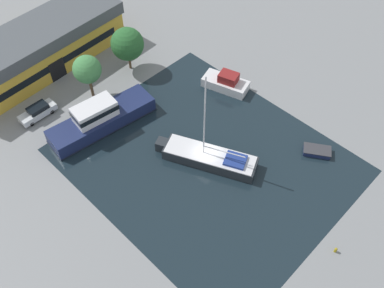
{
  "coord_description": "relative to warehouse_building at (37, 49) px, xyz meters",
  "views": [
    {
      "loc": [
        -23.11,
        -20.4,
        39.56
      ],
      "look_at": [
        0.0,
        2.33,
        1.0
      ],
      "focal_mm": 40.0,
      "sensor_mm": 36.0,
      "label": 1
    }
  ],
  "objects": [
    {
      "name": "ground_plane",
      "position": [
        3.97,
        -28.35,
        -3.02
      ],
      "size": [
        440.0,
        440.0,
        0.0
      ],
      "primitive_type": "plane",
      "color": "gray"
    },
    {
      "name": "water_canal",
      "position": [
        3.97,
        -28.35,
        -3.01
      ],
      "size": [
        26.03,
        31.01,
        0.01
      ],
      "primitive_type": "cube",
      "color": "black",
      "rests_on": "ground"
    },
    {
      "name": "warehouse_building",
      "position": [
        0.0,
        0.0,
        0.0
      ],
      "size": [
        26.0,
        9.71,
        5.96
      ],
      "rotation": [
        0.0,
        0.0,
        0.06
      ],
      "color": "gold",
      "rests_on": "ground"
    },
    {
      "name": "quay_tree_near_building",
      "position": [
        1.37,
        -10.03,
        1.43
      ],
      "size": [
        3.65,
        3.65,
        6.3
      ],
      "color": "brown",
      "rests_on": "ground"
    },
    {
      "name": "quay_tree_by_water",
      "position": [
        8.56,
        -9.24,
        1.09
      ],
      "size": [
        4.53,
        4.53,
        6.38
      ],
      "color": "brown",
      "rests_on": "ground"
    },
    {
      "name": "parked_car",
      "position": [
        -5.82,
        -8.25,
        -2.17
      ],
      "size": [
        4.82,
        1.79,
        1.69
      ],
      "rotation": [
        0.0,
        0.0,
        1.58
      ],
      "color": "silver",
      "rests_on": "ground"
    },
    {
      "name": "sailboat_moored",
      "position": [
        4.02,
        -28.65,
        -2.23
      ],
      "size": [
        7.26,
        11.84,
        12.79
      ],
      "rotation": [
        0.0,
        0.0,
        0.43
      ],
      "color": "#23282D",
      "rests_on": "water_canal"
    },
    {
      "name": "motor_cruiser",
      "position": [
        -1.24,
        -15.34,
        -1.57
      ],
      "size": [
        14.03,
        5.46,
        3.96
      ],
      "rotation": [
        0.0,
        0.0,
        1.45
      ],
      "color": "#19234C",
      "rests_on": "water_canal"
    },
    {
      "name": "small_dinghy",
      "position": [
        13.95,
        -36.95,
        -2.66
      ],
      "size": [
        3.19,
        3.63,
        0.69
      ],
      "rotation": [
        0.0,
        0.0,
        3.72
      ],
      "color": "#19234C",
      "rests_on": "water_canal"
    },
    {
      "name": "cabin_boat",
      "position": [
        14.94,
        -21.66,
        -2.11
      ],
      "size": [
        4.34,
        6.63,
        2.49
      ],
      "rotation": [
        0.0,
        0.0,
        0.3
      ],
      "color": "silver",
      "rests_on": "water_canal"
    },
    {
      "name": "mooring_bollard",
      "position": [
        4.58,
        -45.45,
        -2.67
      ],
      "size": [
        0.29,
        0.29,
        0.65
      ],
      "color": "olive",
      "rests_on": "ground"
    }
  ]
}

